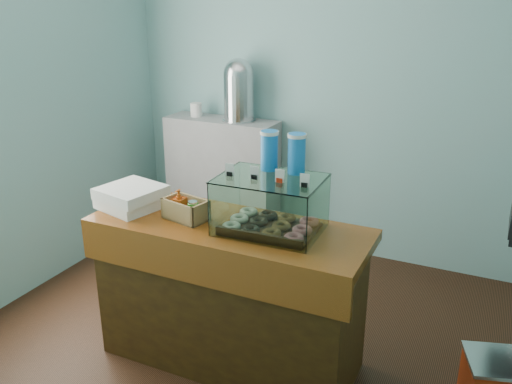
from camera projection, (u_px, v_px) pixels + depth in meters
The scene contains 8 objects.
ground at pixel (249, 336), 3.56m from camera, with size 3.50×3.50×0.00m, color black.
room_shell at pixel (252, 73), 2.97m from camera, with size 3.54×3.04×2.82m.
counter at pixel (229, 293), 3.19m from camera, with size 1.60×0.60×0.90m.
back_shelf at pixel (223, 179), 4.85m from camera, with size 1.00×0.32×1.10m, color #98979A.
display_case at pixel (273, 199), 2.93m from camera, with size 0.57×0.43×0.52m.
condiment_crate at pixel (185, 209), 3.09m from camera, with size 0.28×0.20×0.17m.
pastry_boxes at pixel (132, 197), 3.25m from camera, with size 0.41×0.41×0.13m.
coffee_urn at pixel (239, 89), 4.50m from camera, with size 0.28×0.28×0.52m.
Camera 1 is at (1.33, -2.70, 2.12)m, focal length 38.00 mm.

